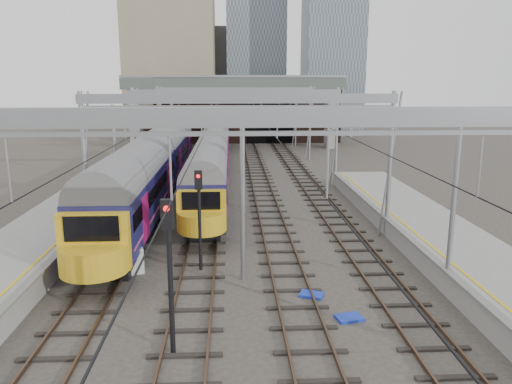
{
  "coord_description": "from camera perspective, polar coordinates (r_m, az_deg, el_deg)",
  "views": [
    {
      "loc": [
        -0.47,
        -18.49,
        8.47
      ],
      "look_at": [
        0.91,
        8.83,
        2.4
      ],
      "focal_mm": 35.0,
      "sensor_mm": 36.0,
      "label": 1
    }
  ],
  "objects": [
    {
      "name": "overbridge",
      "position": [
        64.5,
        -2.53,
        11.44
      ],
      "size": [
        28.0,
        3.0,
        9.25
      ],
      "color": "gray",
      "rests_on": "ground"
    },
    {
      "name": "train_second",
      "position": [
        36.97,
        -11.48,
        3.06
      ],
      "size": [
        2.92,
        33.81,
        4.99
      ],
      "color": "black",
      "rests_on": "ground"
    },
    {
      "name": "city_skyline",
      "position": [
        89.44,
        -0.88,
        18.05
      ],
      "size": [
        37.5,
        27.5,
        60.0
      ],
      "color": "tan",
      "rests_on": "ground"
    },
    {
      "name": "relay_cabinet",
      "position": [
        23.29,
        -13.47,
        -7.65
      ],
      "size": [
        0.7,
        0.64,
        1.16
      ],
      "primitive_type": "cube",
      "rotation": [
        0.0,
        0.0,
        0.32
      ],
      "color": "silver",
      "rests_on": "ground"
    },
    {
      "name": "train_main",
      "position": [
        55.09,
        -4.5,
        6.12
      ],
      "size": [
        2.61,
        60.45,
        4.56
      ],
      "color": "black",
      "rests_on": "ground"
    },
    {
      "name": "platform_left",
      "position": [
        24.44,
        -26.37,
        -7.74
      ],
      "size": [
        4.32,
        55.0,
        1.12
      ],
      "color": "gray",
      "rests_on": "ground"
    },
    {
      "name": "signal_near_left",
      "position": [
        15.57,
        -9.88,
        -7.52
      ],
      "size": [
        0.39,
        0.47,
        5.08
      ],
      "rotation": [
        0.0,
        0.0,
        -0.18
      ],
      "color": "black",
      "rests_on": "ground"
    },
    {
      "name": "equip_cover_b",
      "position": [
        30.46,
        -4.22,
        -3.56
      ],
      "size": [
        0.95,
        0.75,
        0.1
      ],
      "primitive_type": "cube",
      "rotation": [
        0.0,
        0.0,
        0.18
      ],
      "color": "#1832B9",
      "rests_on": "ground"
    },
    {
      "name": "equip_cover_a",
      "position": [
        20.68,
        6.34,
        -11.58
      ],
      "size": [
        1.11,
        0.97,
        0.11
      ],
      "primitive_type": "cube",
      "rotation": [
        0.0,
        0.0,
        -0.4
      ],
      "color": "#1832B9",
      "rests_on": "ground"
    },
    {
      "name": "tracks",
      "position": [
        34.54,
        -2.03,
        -1.65
      ],
      "size": [
        14.4,
        80.0,
        0.22
      ],
      "color": "#4C3828",
      "rests_on": "ground"
    },
    {
      "name": "overhead_line",
      "position": [
        40.02,
        -2.26,
        9.78
      ],
      "size": [
        16.8,
        80.0,
        8.0
      ],
      "color": "gray",
      "rests_on": "ground"
    },
    {
      "name": "retaining_wall",
      "position": [
        70.56,
        -1.4,
        9.15
      ],
      "size": [
        28.0,
        2.75,
        9.0
      ],
      "color": "black",
      "rests_on": "ground"
    },
    {
      "name": "ground",
      "position": [
        20.34,
        -1.33,
        -12.1
      ],
      "size": [
        160.0,
        160.0,
        0.0
      ],
      "primitive_type": "plane",
      "color": "#38332D",
      "rests_on": "ground"
    },
    {
      "name": "signal_near_centre",
      "position": [
        22.42,
        -6.51,
        -1.79
      ],
      "size": [
        0.34,
        0.46,
        4.67
      ],
      "rotation": [
        0.0,
        0.0,
        -0.07
      ],
      "color": "black",
      "rests_on": "ground"
    },
    {
      "name": "equip_cover_c",
      "position": [
        19.03,
        10.61,
        -13.96
      ],
      "size": [
        1.08,
        0.87,
        0.11
      ],
      "primitive_type": "cube",
      "rotation": [
        0.0,
        0.0,
        0.23
      ],
      "color": "#1832B9",
      "rests_on": "ground"
    }
  ]
}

